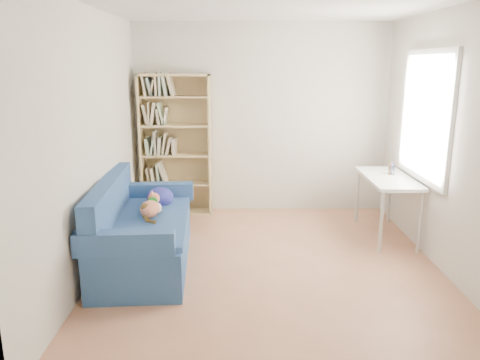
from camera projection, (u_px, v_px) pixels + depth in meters
name	position (u px, v px, depth m)	size (l,w,h in m)	color
ground	(269.00, 267.00, 4.87)	(4.00, 4.00, 0.00)	#AE6F4E
room_shell	(282.00, 108.00, 4.51)	(3.54, 4.04, 2.62)	silver
sofa	(141.00, 233.00, 4.89)	(0.98, 1.88, 0.90)	navy
bookshelf	(176.00, 151.00, 6.43)	(0.96, 0.30, 1.92)	tan
desk	(388.00, 183.00, 5.57)	(0.53, 1.15, 0.75)	silver
pen_cup	(392.00, 169.00, 5.67)	(0.08, 0.08, 0.16)	white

